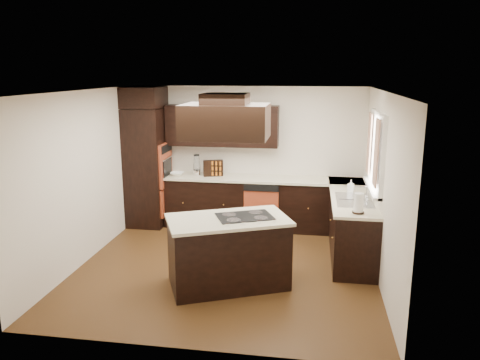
# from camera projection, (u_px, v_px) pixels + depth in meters

# --- Properties ---
(floor) EXTENTS (4.20, 4.20, 0.02)m
(floor) POSITION_uv_depth(u_px,v_px,m) (227.00, 267.00, 6.79)
(floor) COLOR brown
(floor) RESTS_ON ground
(ceiling) EXTENTS (4.20, 4.20, 0.02)m
(ceiling) POSITION_uv_depth(u_px,v_px,m) (226.00, 90.00, 6.21)
(ceiling) COLOR white
(ceiling) RESTS_ON ground
(wall_back) EXTENTS (4.20, 0.02, 2.50)m
(wall_back) POSITION_uv_depth(u_px,v_px,m) (247.00, 156.00, 8.53)
(wall_back) COLOR beige
(wall_back) RESTS_ON ground
(wall_front) EXTENTS (4.20, 0.02, 2.50)m
(wall_front) POSITION_uv_depth(u_px,v_px,m) (186.00, 234.00, 4.47)
(wall_front) COLOR beige
(wall_front) RESTS_ON ground
(wall_left) EXTENTS (0.02, 4.20, 2.50)m
(wall_left) POSITION_uv_depth(u_px,v_px,m) (84.00, 177.00, 6.82)
(wall_left) COLOR beige
(wall_left) RESTS_ON ground
(wall_right) EXTENTS (0.02, 4.20, 2.50)m
(wall_right) POSITION_uv_depth(u_px,v_px,m) (383.00, 188.00, 6.18)
(wall_right) COLOR beige
(wall_right) RESTS_ON ground
(oven_column) EXTENTS (0.65, 0.75, 2.12)m
(oven_column) POSITION_uv_depth(u_px,v_px,m) (147.00, 167.00, 8.45)
(oven_column) COLOR black
(oven_column) RESTS_ON floor
(wall_oven_face) EXTENTS (0.05, 0.62, 0.78)m
(wall_oven_face) POSITION_uv_depth(u_px,v_px,m) (166.00, 165.00, 8.38)
(wall_oven_face) COLOR #BC4928
(wall_oven_face) RESTS_ON oven_column
(base_cabinets_back) EXTENTS (2.93, 0.60, 0.88)m
(base_cabinets_back) POSITION_uv_depth(u_px,v_px,m) (247.00, 203.00, 8.41)
(base_cabinets_back) COLOR black
(base_cabinets_back) RESTS_ON floor
(base_cabinets_right) EXTENTS (0.60, 2.40, 0.88)m
(base_cabinets_right) POSITION_uv_depth(u_px,v_px,m) (351.00, 224.00, 7.28)
(base_cabinets_right) COLOR black
(base_cabinets_right) RESTS_ON floor
(countertop_back) EXTENTS (2.93, 0.63, 0.04)m
(countertop_back) POSITION_uv_depth(u_px,v_px,m) (247.00, 178.00, 8.29)
(countertop_back) COLOR beige
(countertop_back) RESTS_ON base_cabinets_back
(countertop_right) EXTENTS (0.63, 2.40, 0.04)m
(countertop_right) POSITION_uv_depth(u_px,v_px,m) (351.00, 195.00, 7.18)
(countertop_right) COLOR beige
(countertop_right) RESTS_ON base_cabinets_right
(upper_cabinets) EXTENTS (2.00, 0.34, 0.72)m
(upper_cabinets) POSITION_uv_depth(u_px,v_px,m) (222.00, 126.00, 8.29)
(upper_cabinets) COLOR black
(upper_cabinets) RESTS_ON wall_back
(dishwasher_front) EXTENTS (0.60, 0.05, 0.72)m
(dishwasher_front) POSITION_uv_depth(u_px,v_px,m) (261.00, 211.00, 8.09)
(dishwasher_front) COLOR #BC4928
(dishwasher_front) RESTS_ON floor
(window_frame) EXTENTS (0.06, 1.32, 1.12)m
(window_frame) POSITION_uv_depth(u_px,v_px,m) (377.00, 151.00, 6.62)
(window_frame) COLOR white
(window_frame) RESTS_ON wall_right
(window_pane) EXTENTS (0.00, 1.20, 1.00)m
(window_pane) POSITION_uv_depth(u_px,v_px,m) (379.00, 151.00, 6.62)
(window_pane) COLOR white
(window_pane) RESTS_ON wall_right
(curtain_left) EXTENTS (0.02, 0.34, 0.90)m
(curtain_left) POSITION_uv_depth(u_px,v_px,m) (376.00, 153.00, 6.22)
(curtain_left) COLOR beige
(curtain_left) RESTS_ON wall_right
(curtain_right) EXTENTS (0.02, 0.34, 0.90)m
(curtain_right) POSITION_uv_depth(u_px,v_px,m) (369.00, 143.00, 7.02)
(curtain_right) COLOR beige
(curtain_right) RESTS_ON wall_right
(sink_rim) EXTENTS (0.52, 0.84, 0.01)m
(sink_rim) POSITION_uv_depth(u_px,v_px,m) (354.00, 200.00, 6.83)
(sink_rim) COLOR silver
(sink_rim) RESTS_ON countertop_right
(island) EXTENTS (1.68, 1.34, 0.88)m
(island) POSITION_uv_depth(u_px,v_px,m) (228.00, 253.00, 6.11)
(island) COLOR black
(island) RESTS_ON floor
(island_top) EXTENTS (1.76, 1.41, 0.04)m
(island_top) POSITION_uv_depth(u_px,v_px,m) (228.00, 220.00, 6.00)
(island_top) COLOR beige
(island_top) RESTS_ON island
(cooktop) EXTENTS (0.83, 0.71, 0.01)m
(cooktop) POSITION_uv_depth(u_px,v_px,m) (245.00, 216.00, 6.05)
(cooktop) COLOR black
(cooktop) RESTS_ON island_top
(range_hood) EXTENTS (1.05, 0.72, 0.42)m
(range_hood) POSITION_uv_depth(u_px,v_px,m) (226.00, 121.00, 5.75)
(range_hood) COLOR black
(range_hood) RESTS_ON ceiling
(hood_duct) EXTENTS (0.55, 0.50, 0.13)m
(hood_duct) POSITION_uv_depth(u_px,v_px,m) (225.00, 99.00, 5.68)
(hood_duct) COLOR black
(hood_duct) RESTS_ON ceiling
(blender_base) EXTENTS (0.15, 0.15, 0.10)m
(blender_base) POSITION_uv_depth(u_px,v_px,m) (197.00, 173.00, 8.43)
(blender_base) COLOR silver
(blender_base) RESTS_ON countertop_back
(blender_pitcher) EXTENTS (0.13, 0.13, 0.26)m
(blender_pitcher) POSITION_uv_depth(u_px,v_px,m) (197.00, 163.00, 8.39)
(blender_pitcher) COLOR silver
(blender_pitcher) RESTS_ON blender_base
(spice_rack) EXTENTS (0.36, 0.21, 0.29)m
(spice_rack) POSITION_uv_depth(u_px,v_px,m) (213.00, 168.00, 8.35)
(spice_rack) COLOR black
(spice_rack) RESTS_ON countertop_back
(mixing_bowl) EXTENTS (0.25, 0.25, 0.06)m
(mixing_bowl) POSITION_uv_depth(u_px,v_px,m) (177.00, 174.00, 8.43)
(mixing_bowl) COLOR white
(mixing_bowl) RESTS_ON countertop_back
(soap_bottle) EXTENTS (0.11, 0.11, 0.20)m
(soap_bottle) POSITION_uv_depth(u_px,v_px,m) (351.00, 186.00, 7.27)
(soap_bottle) COLOR white
(soap_bottle) RESTS_ON countertop_right
(paper_towel) EXTENTS (0.13, 0.13, 0.28)m
(paper_towel) POSITION_uv_depth(u_px,v_px,m) (359.00, 203.00, 6.18)
(paper_towel) COLOR white
(paper_towel) RESTS_ON countertop_right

